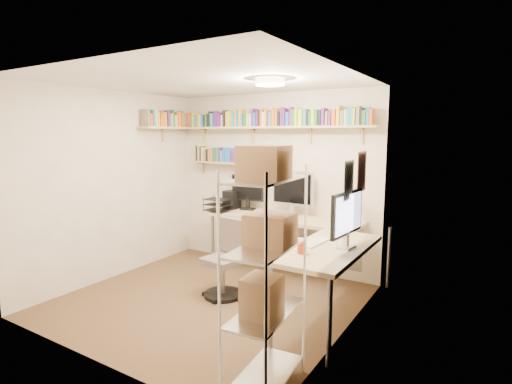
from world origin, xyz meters
TOP-DOWN VIEW (x-y plane):
  - ground at (0.00, 0.00)m, footprint 3.20×3.20m
  - room_shell at (0.00, 0.00)m, footprint 3.24×3.04m
  - wall_shelves at (-0.42, 1.30)m, footprint 3.12×1.09m
  - corner_desk at (0.50, 0.94)m, footprint 2.54×2.15m
  - office_chair at (0.08, 0.24)m, footprint 0.49×0.49m
  - wire_rack at (1.41, -1.10)m, footprint 0.42×0.77m

SIDE VIEW (x-z plane):
  - ground at x=0.00m, z-range 0.00..0.00m
  - office_chair at x=0.08m, z-range -0.07..0.85m
  - corner_desk at x=0.50m, z-range 0.10..1.53m
  - wire_rack at x=1.41m, z-range 0.24..2.09m
  - room_shell at x=0.00m, z-range 0.29..2.81m
  - wall_shelves at x=-0.42m, z-range 1.63..2.43m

